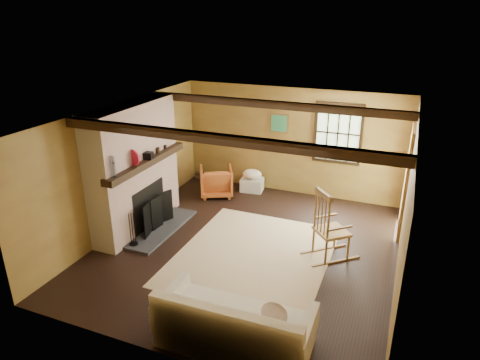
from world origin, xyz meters
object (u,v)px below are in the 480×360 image
at_px(rocking_chair, 329,229).
at_px(armchair, 216,181).
at_px(sofa, 234,328).
at_px(laundry_basket, 252,185).
at_px(fireplace, 136,173).

height_order(rocking_chair, armchair, rocking_chair).
xyz_separation_m(sofa, armchair, (-2.21, 4.21, 0.05)).
height_order(sofa, laundry_basket, sofa).
relative_size(fireplace, rocking_chair, 1.93).
xyz_separation_m(laundry_basket, armchair, (-0.67, -0.53, 0.18)).
bearing_deg(laundry_basket, rocking_chair, -45.06).
height_order(fireplace, rocking_chair, fireplace).
relative_size(rocking_chair, armchair, 1.71).
height_order(rocking_chair, sofa, rocking_chair).
height_order(fireplace, sofa, fireplace).
bearing_deg(rocking_chair, fireplace, 52.36).
distance_m(fireplace, laundry_basket, 2.98).
relative_size(laundry_basket, armchair, 0.69).
distance_m(rocking_chair, laundry_basket, 3.14).
relative_size(fireplace, armchair, 3.31).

